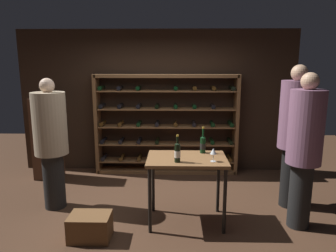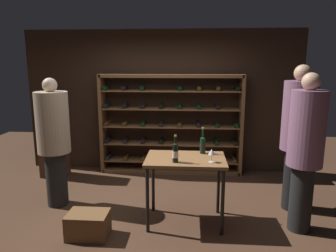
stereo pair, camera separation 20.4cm
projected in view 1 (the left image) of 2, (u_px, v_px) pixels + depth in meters
ground_plane at (150, 215)px, 4.24m from camera, size 9.94×9.94×0.00m
back_wall at (157, 102)px, 5.91m from camera, size 5.17×0.10×2.66m
wine_rack at (166, 125)px, 5.78m from camera, size 2.64×0.32×1.85m
tasting_table at (187, 165)px, 3.94m from camera, size 1.00×0.67×0.87m
person_bystander_red_print at (295, 130)px, 4.33m from camera, size 0.45×0.45×2.03m
person_bystander_dark_jacket at (304, 144)px, 3.76m from camera, size 0.41×0.41×1.94m
person_guest_khaki at (51, 138)px, 4.31m from camera, size 0.45×0.45×1.85m
wine_crate at (90, 227)px, 3.65m from camera, size 0.48×0.34×0.30m
display_cabinet at (47, 139)px, 5.54m from camera, size 0.44×0.36×1.45m
wine_bottle_amber_reserve at (203, 144)px, 4.11m from camera, size 0.08×0.08×0.35m
wine_bottle_green_slim at (177, 152)px, 3.72m from camera, size 0.07×0.07×0.34m
wine_glass_stemmed_right at (213, 152)px, 3.74m from camera, size 0.08×0.08×0.16m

